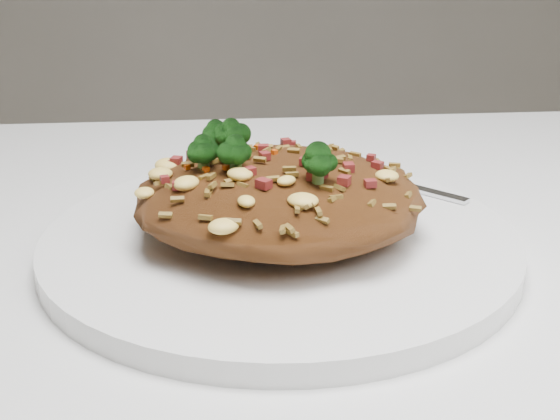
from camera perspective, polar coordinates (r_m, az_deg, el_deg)
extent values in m
cube|color=white|center=(0.44, 11.01, -9.34)|extent=(1.20, 0.80, 0.04)
cylinder|color=white|center=(0.48, 0.00, -2.44)|extent=(0.29, 0.29, 0.01)
ellipsoid|color=brown|center=(0.47, 0.00, 0.84)|extent=(0.17, 0.16, 0.04)
ellipsoid|color=black|center=(0.45, -3.28, 4.32)|extent=(0.02, 0.02, 0.02)
ellipsoid|color=black|center=(0.49, -3.60, 5.59)|extent=(0.02, 0.02, 0.02)
ellipsoid|color=black|center=(0.46, -5.65, 4.40)|extent=(0.02, 0.02, 0.02)
ellipsoid|color=black|center=(0.43, 2.80, 3.60)|extent=(0.02, 0.02, 0.02)
ellipsoid|color=black|center=(0.50, -4.72, 5.51)|extent=(0.02, 0.02, 0.02)
cube|color=silver|center=(0.55, 10.42, 1.43)|extent=(0.07, 0.08, 0.00)
cube|color=silver|center=(0.60, 2.45, 3.52)|extent=(0.04, 0.04, 0.00)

